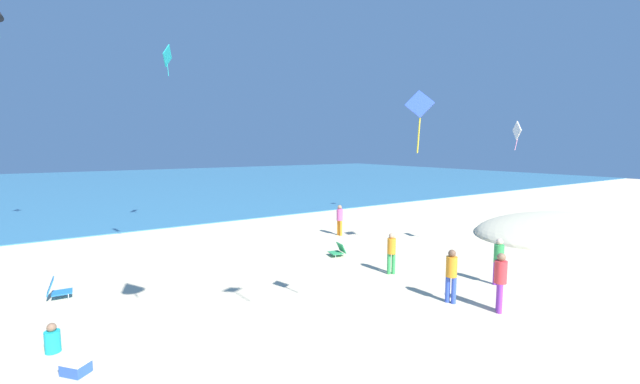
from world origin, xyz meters
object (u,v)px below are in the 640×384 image
(person_6, at_px, (340,218))
(kite_teal, at_px, (167,56))
(beach_chair_mid_beach, at_px, (338,250))
(person_8, at_px, (52,341))
(cooler_box, at_px, (76,367))
(beach_chair_far_right, at_px, (57,289))
(person_1, at_px, (499,258))
(person_3, at_px, (451,272))
(kite_blue, at_px, (419,107))
(person_7, at_px, (500,278))
(person_4, at_px, (391,250))
(kite_white, at_px, (517,131))

(person_6, xyz_separation_m, kite_teal, (-6.94, 4.84, 7.99))
(beach_chair_mid_beach, bearing_deg, person_8, 26.99)
(cooler_box, bearing_deg, beach_chair_far_right, 92.72)
(person_1, relative_size, person_8, 2.34)
(beach_chair_mid_beach, bearing_deg, person_3, 98.39)
(beach_chair_far_right, bearing_deg, person_1, -25.97)
(beach_chair_mid_beach, bearing_deg, beach_chair_far_right, 6.30)
(person_1, xyz_separation_m, kite_blue, (-5.57, -1.52, 4.42))
(kite_teal, bearing_deg, person_3, -72.77)
(person_7, bearing_deg, person_8, -151.78)
(kite_blue, height_order, kite_teal, kite_teal)
(person_4, xyz_separation_m, kite_teal, (-4.73, 10.87, 8.04))
(person_1, bearing_deg, person_4, -67.25)
(person_6, height_order, person_7, person_7)
(person_8, distance_m, kite_white, 16.40)
(person_6, bearing_deg, cooler_box, 22.35)
(person_7, xyz_separation_m, kite_blue, (-3.63, -0.25, 4.36))
(person_3, relative_size, person_4, 1.06)
(cooler_box, relative_size, kite_teal, 0.40)
(person_8, xyz_separation_m, kite_blue, (6.53, -4.51, 5.07))
(person_4, height_order, person_7, person_7)
(person_4, bearing_deg, person_1, 63.29)
(person_8, bearing_deg, cooler_box, -167.91)
(beach_chair_mid_beach, height_order, person_1, person_1)
(kite_blue, xyz_separation_m, kite_teal, (-1.22, 15.20, 3.58))
(person_6, distance_m, person_7, 10.32)
(beach_chair_mid_beach, relative_size, person_1, 0.45)
(kite_white, bearing_deg, person_7, -151.74)
(person_1, bearing_deg, kite_teal, -77.19)
(person_3, relative_size, kite_blue, 1.22)
(person_6, height_order, kite_teal, kite_teal)
(person_1, relative_size, person_3, 0.99)
(person_3, bearing_deg, person_4, 60.01)
(person_7, bearing_deg, kite_white, 79.21)
(kite_white, bearing_deg, beach_chair_far_right, 162.20)
(person_1, relative_size, person_6, 0.99)
(person_4, distance_m, kite_white, 7.09)
(person_4, xyz_separation_m, person_7, (0.12, -4.07, 0.09))
(beach_chair_mid_beach, bearing_deg, person_4, 104.22)
(person_7, xyz_separation_m, kite_white, (5.44, 2.92, 4.16))
(person_6, bearing_deg, person_4, 61.12)
(person_8, relative_size, kite_teal, 0.44)
(person_7, xyz_separation_m, kite_teal, (-4.84, 14.94, 7.94))
(kite_blue, bearing_deg, person_7, 4.01)
(person_7, height_order, kite_blue, kite_blue)
(person_4, relative_size, kite_teal, 0.98)
(kite_white, bearing_deg, kite_teal, 130.55)
(person_3, xyz_separation_m, person_8, (-9.59, 3.10, -0.66))
(person_7, relative_size, kite_white, 1.45)
(beach_chair_mid_beach, height_order, beach_chair_far_right, beach_chair_far_right)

